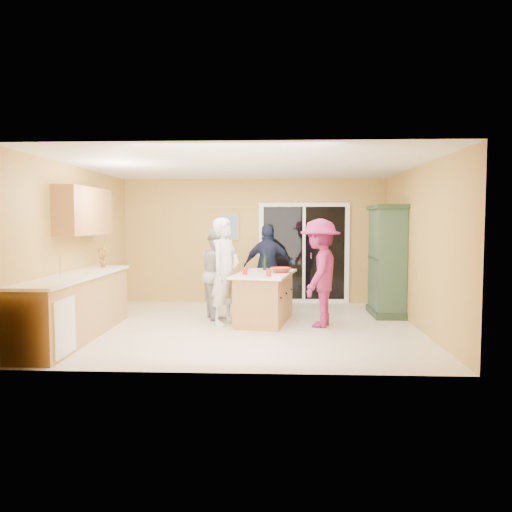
{
  "coord_description": "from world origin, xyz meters",
  "views": [
    {
      "loc": [
        0.52,
        -8.02,
        1.72
      ],
      "look_at": [
        0.15,
        0.1,
        1.15
      ],
      "focal_mm": 35.0,
      "sensor_mm": 36.0,
      "label": 1
    }
  ],
  "objects_px": {
    "kitchen_island": "(264,299)",
    "woman_navy": "(268,267)",
    "woman_magenta": "(320,273)",
    "woman_grey": "(218,273)",
    "green_hutch": "(387,262)",
    "woman_white": "(225,271)"
  },
  "relations": [
    {
      "from": "green_hutch",
      "to": "woman_white",
      "type": "xyz_separation_m",
      "value": [
        -2.86,
        -0.94,
        -0.09
      ]
    },
    {
      "from": "kitchen_island",
      "to": "woman_navy",
      "type": "xyz_separation_m",
      "value": [
        0.04,
        1.26,
        0.43
      ]
    },
    {
      "from": "woman_white",
      "to": "woman_magenta",
      "type": "bearing_deg",
      "value": -65.69
    },
    {
      "from": "woman_magenta",
      "to": "kitchen_island",
      "type": "bearing_deg",
      "value": -90.12
    },
    {
      "from": "woman_grey",
      "to": "woman_magenta",
      "type": "xyz_separation_m",
      "value": [
        1.75,
        -0.65,
        0.08
      ]
    },
    {
      "from": "green_hutch",
      "to": "woman_white",
      "type": "relative_size",
      "value": 1.13
    },
    {
      "from": "kitchen_island",
      "to": "woman_magenta",
      "type": "relative_size",
      "value": 0.99
    },
    {
      "from": "kitchen_island",
      "to": "woman_white",
      "type": "xyz_separation_m",
      "value": [
        -0.65,
        -0.2,
        0.49
      ]
    },
    {
      "from": "woman_navy",
      "to": "woman_grey",
      "type": "bearing_deg",
      "value": 39.76
    },
    {
      "from": "woman_grey",
      "to": "woman_magenta",
      "type": "distance_m",
      "value": 1.87
    },
    {
      "from": "woman_white",
      "to": "woman_grey",
      "type": "distance_m",
      "value": 0.6
    },
    {
      "from": "woman_grey",
      "to": "woman_white",
      "type": "bearing_deg",
      "value": 177.39
    },
    {
      "from": "green_hutch",
      "to": "woman_white",
      "type": "distance_m",
      "value": 3.01
    },
    {
      "from": "kitchen_island",
      "to": "woman_grey",
      "type": "relative_size",
      "value": 1.09
    },
    {
      "from": "green_hutch",
      "to": "woman_magenta",
      "type": "relative_size",
      "value": 1.14
    },
    {
      "from": "green_hutch",
      "to": "woman_grey",
      "type": "xyz_separation_m",
      "value": [
        -3.05,
        -0.37,
        -0.18
      ]
    },
    {
      "from": "woman_white",
      "to": "kitchen_island",
      "type": "bearing_deg",
      "value": -45.26
    },
    {
      "from": "woman_white",
      "to": "woman_grey",
      "type": "xyz_separation_m",
      "value": [
        -0.19,
        0.57,
        -0.09
      ]
    },
    {
      "from": "woman_grey",
      "to": "woman_navy",
      "type": "bearing_deg",
      "value": -65.15
    },
    {
      "from": "woman_grey",
      "to": "woman_navy",
      "type": "distance_m",
      "value": 1.25
    },
    {
      "from": "kitchen_island",
      "to": "woman_grey",
      "type": "height_order",
      "value": "woman_grey"
    },
    {
      "from": "kitchen_island",
      "to": "woman_grey",
      "type": "xyz_separation_m",
      "value": [
        -0.84,
        0.37,
        0.4
      ]
    }
  ]
}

